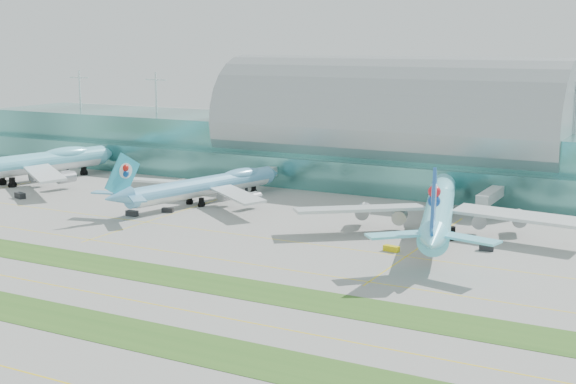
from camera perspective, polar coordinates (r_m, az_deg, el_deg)
The scene contains 15 objects.
ground at distance 168.41m, azimuth -8.93°, elevation -6.10°, with size 700.00×700.00×0.00m, color gray.
terminal at distance 277.02m, azimuth 7.25°, elevation 3.57°, with size 340.00×69.10×36.00m.
grass_strip_near at distance 148.23m, azimuth -15.53°, elevation -8.71°, with size 420.00×12.00×0.08m, color #2D591E.
grass_strip_far at distance 169.92m, azimuth -8.52°, elevation -5.92°, with size 420.00×12.00×0.08m, color #2D591E.
taxiline_b at distance 158.03m, azimuth -12.01°, elevation -7.34°, with size 420.00×0.35×0.01m, color yellow.
taxiline_c at distance 182.46m, azimuth -5.52°, elevation -4.69°, with size 420.00×0.35×0.01m, color yellow.
taxiline_d at distance 200.50m, azimuth -2.03°, elevation -3.23°, with size 420.00×0.35×0.01m, color yellow.
airliner_a at distance 287.48m, azimuth -18.57°, elevation 1.91°, with size 71.21×82.13×22.87m.
airliner_b at distance 241.63m, azimuth -5.93°, elevation 0.52°, with size 57.69×66.59×18.58m.
airliner_c at distance 205.24m, azimuth 10.70°, elevation -1.06°, with size 70.77×81.86×22.93m.
gse_b at distance 262.70m, azimuth -18.52°, elevation -0.24°, with size 4.11×1.94×1.76m, color black.
gse_c at distance 228.49m, azimuth -11.04°, elevation -1.49°, with size 3.44×1.74×1.53m, color black.
gse_d at distance 231.51m, azimuth -8.55°, elevation -1.28°, with size 3.25×1.60×1.30m, color black.
gse_e at distance 188.64m, azimuth 7.36°, elevation -4.01°, with size 3.72×1.55×1.32m, color #CEBB0C.
gse_f at distance 193.29m, azimuth 13.93°, elevation -3.86°, with size 3.30×1.79×1.47m, color black.
Camera 1 is at (98.14, -128.00, 48.44)m, focal length 50.00 mm.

